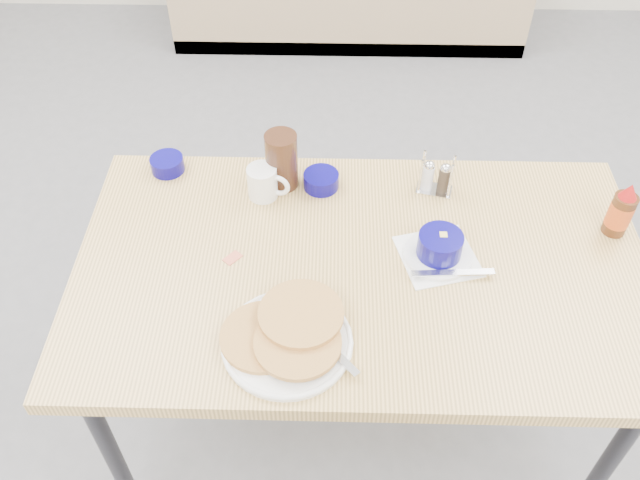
{
  "coord_description": "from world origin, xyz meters",
  "views": [
    {
      "loc": [
        -0.08,
        -0.84,
        1.99
      ],
      "look_at": [
        -0.1,
        0.27,
        0.82
      ],
      "focal_mm": 38.0,
      "sensor_mm": 36.0,
      "label": 1
    }
  ],
  "objects_px": {
    "condiment_caddy": "(436,179)",
    "syrup_bottle": "(621,212)",
    "amber_tumbler": "(282,160)",
    "dining_table": "(361,281)",
    "grits_setting": "(440,248)",
    "creamer_bowl": "(167,164)",
    "butter_bowl": "(321,181)",
    "pancake_plate": "(287,336)",
    "coffee_mug": "(264,182)"
  },
  "relations": [
    {
      "from": "syrup_bottle",
      "to": "pancake_plate",
      "type": "bearing_deg",
      "value": -155.87
    },
    {
      "from": "grits_setting",
      "to": "condiment_caddy",
      "type": "xyz_separation_m",
      "value": [
        0.01,
        0.25,
        0.01
      ]
    },
    {
      "from": "coffee_mug",
      "to": "amber_tumbler",
      "type": "height_order",
      "value": "amber_tumbler"
    },
    {
      "from": "pancake_plate",
      "to": "grits_setting",
      "type": "relative_size",
      "value": 1.29
    },
    {
      "from": "pancake_plate",
      "to": "dining_table",
      "type": "bearing_deg",
      "value": 54.06
    },
    {
      "from": "grits_setting",
      "to": "butter_bowl",
      "type": "height_order",
      "value": "grits_setting"
    },
    {
      "from": "coffee_mug",
      "to": "grits_setting",
      "type": "xyz_separation_m",
      "value": [
        0.44,
        -0.21,
        -0.01
      ]
    },
    {
      "from": "butter_bowl",
      "to": "amber_tumbler",
      "type": "xyz_separation_m",
      "value": [
        -0.1,
        0.01,
        0.06
      ]
    },
    {
      "from": "grits_setting",
      "to": "amber_tumbler",
      "type": "bearing_deg",
      "value": 146.55
    },
    {
      "from": "pancake_plate",
      "to": "syrup_bottle",
      "type": "xyz_separation_m",
      "value": [
        0.81,
        0.36,
        0.05
      ]
    },
    {
      "from": "grits_setting",
      "to": "syrup_bottle",
      "type": "relative_size",
      "value": 1.52
    },
    {
      "from": "amber_tumbler",
      "to": "pancake_plate",
      "type": "bearing_deg",
      "value": -85.29
    },
    {
      "from": "amber_tumbler",
      "to": "condiment_caddy",
      "type": "height_order",
      "value": "amber_tumbler"
    },
    {
      "from": "dining_table",
      "to": "pancake_plate",
      "type": "xyz_separation_m",
      "value": [
        -0.17,
        -0.23,
        0.08
      ]
    },
    {
      "from": "coffee_mug",
      "to": "syrup_bottle",
      "type": "distance_m",
      "value": 0.9
    },
    {
      "from": "coffee_mug",
      "to": "condiment_caddy",
      "type": "distance_m",
      "value": 0.46
    },
    {
      "from": "creamer_bowl",
      "to": "syrup_bottle",
      "type": "xyz_separation_m",
      "value": [
        1.17,
        -0.21,
        0.05
      ]
    },
    {
      "from": "creamer_bowl",
      "to": "butter_bowl",
      "type": "xyz_separation_m",
      "value": [
        0.43,
        -0.06,
        0.0
      ]
    },
    {
      "from": "dining_table",
      "to": "coffee_mug",
      "type": "xyz_separation_m",
      "value": [
        -0.26,
        0.24,
        0.11
      ]
    },
    {
      "from": "condiment_caddy",
      "to": "syrup_bottle",
      "type": "distance_m",
      "value": 0.46
    },
    {
      "from": "dining_table",
      "to": "coffee_mug",
      "type": "bearing_deg",
      "value": 136.62
    },
    {
      "from": "amber_tumbler",
      "to": "condiment_caddy",
      "type": "bearing_deg",
      "value": -2.4
    },
    {
      "from": "amber_tumbler",
      "to": "syrup_bottle",
      "type": "distance_m",
      "value": 0.87
    },
    {
      "from": "creamer_bowl",
      "to": "butter_bowl",
      "type": "bearing_deg",
      "value": -7.83
    },
    {
      "from": "pancake_plate",
      "to": "coffee_mug",
      "type": "xyz_separation_m",
      "value": [
        -0.09,
        0.47,
        0.03
      ]
    },
    {
      "from": "dining_table",
      "to": "grits_setting",
      "type": "distance_m",
      "value": 0.21
    },
    {
      "from": "pancake_plate",
      "to": "condiment_caddy",
      "type": "relative_size",
      "value": 2.74
    },
    {
      "from": "coffee_mug",
      "to": "syrup_bottle",
      "type": "height_order",
      "value": "syrup_bottle"
    },
    {
      "from": "butter_bowl",
      "to": "coffee_mug",
      "type": "bearing_deg",
      "value": -165.49
    },
    {
      "from": "grits_setting",
      "to": "condiment_caddy",
      "type": "bearing_deg",
      "value": 87.05
    },
    {
      "from": "dining_table",
      "to": "grits_setting",
      "type": "bearing_deg",
      "value": 8.62
    },
    {
      "from": "grits_setting",
      "to": "pancake_plate",
      "type": "bearing_deg",
      "value": -143.78
    },
    {
      "from": "pancake_plate",
      "to": "coffee_mug",
      "type": "relative_size",
      "value": 2.65
    },
    {
      "from": "grits_setting",
      "to": "creamer_bowl",
      "type": "bearing_deg",
      "value": 156.6
    },
    {
      "from": "pancake_plate",
      "to": "creamer_bowl",
      "type": "bearing_deg",
      "value": 122.63
    },
    {
      "from": "syrup_bottle",
      "to": "dining_table",
      "type": "bearing_deg",
      "value": -168.48
    },
    {
      "from": "dining_table",
      "to": "amber_tumbler",
      "type": "xyz_separation_m",
      "value": [
        -0.21,
        0.29,
        0.14
      ]
    },
    {
      "from": "dining_table",
      "to": "amber_tumbler",
      "type": "relative_size",
      "value": 8.65
    },
    {
      "from": "dining_table",
      "to": "butter_bowl",
      "type": "height_order",
      "value": "butter_bowl"
    },
    {
      "from": "dining_table",
      "to": "pancake_plate",
      "type": "bearing_deg",
      "value": -125.94
    },
    {
      "from": "butter_bowl",
      "to": "syrup_bottle",
      "type": "xyz_separation_m",
      "value": [
        0.75,
        -0.15,
        0.05
      ]
    },
    {
      "from": "coffee_mug",
      "to": "syrup_bottle",
      "type": "bearing_deg",
      "value": -7.11
    },
    {
      "from": "creamer_bowl",
      "to": "syrup_bottle",
      "type": "bearing_deg",
      "value": -10.13
    },
    {
      "from": "coffee_mug",
      "to": "butter_bowl",
      "type": "height_order",
      "value": "coffee_mug"
    },
    {
      "from": "syrup_bottle",
      "to": "creamer_bowl",
      "type": "bearing_deg",
      "value": 169.87
    },
    {
      "from": "creamer_bowl",
      "to": "butter_bowl",
      "type": "distance_m",
      "value": 0.43
    },
    {
      "from": "grits_setting",
      "to": "butter_bowl",
      "type": "relative_size",
      "value": 2.49
    },
    {
      "from": "grits_setting",
      "to": "butter_bowl",
      "type": "distance_m",
      "value": 0.39
    },
    {
      "from": "condiment_caddy",
      "to": "pancake_plate",
      "type": "bearing_deg",
      "value": -112.32
    },
    {
      "from": "butter_bowl",
      "to": "amber_tumbler",
      "type": "distance_m",
      "value": 0.12
    }
  ]
}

